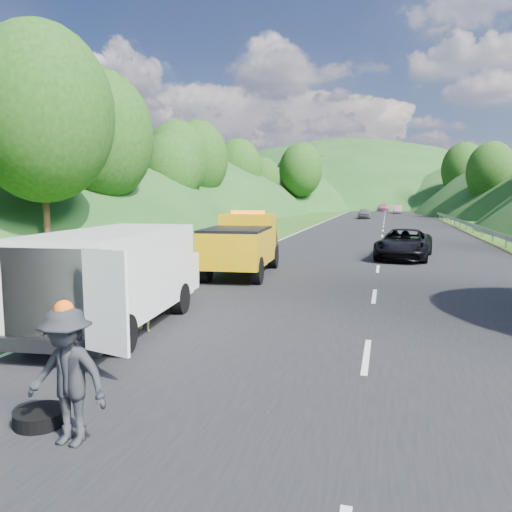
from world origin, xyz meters
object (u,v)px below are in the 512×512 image
(child, at_px, (145,332))
(tow_truck, at_px, (243,244))
(worker, at_px, (70,445))
(passing_suv, at_px, (404,259))
(suitcase, at_px, (50,302))
(spare_tire, at_px, (41,425))
(woman, at_px, (135,305))
(white_van, at_px, (118,273))

(child, bearing_deg, tow_truck, 98.79)
(worker, relative_size, passing_suv, 0.33)
(suitcase, distance_m, passing_suv, 17.25)
(worker, bearing_deg, spare_tire, 156.91)
(woman, xyz_separation_m, suitcase, (-1.64, -1.60, 0.31))
(tow_truck, xyz_separation_m, spare_tire, (0.98, -13.28, -1.23))
(tow_truck, distance_m, woman, 6.35)
(child, relative_size, passing_suv, 0.18)
(white_van, xyz_separation_m, child, (0.70, -0.10, -1.33))
(child, relative_size, spare_tire, 1.34)
(tow_truck, relative_size, white_van, 0.88)
(child, bearing_deg, white_van, 179.70)
(spare_tire, relative_size, passing_suv, 0.13)
(tow_truck, distance_m, worker, 13.81)
(suitcase, relative_size, spare_tire, 0.89)
(worker, distance_m, spare_tire, 0.81)
(worker, distance_m, suitcase, 7.69)
(suitcase, height_order, passing_suv, passing_suv)
(child, bearing_deg, worker, -64.96)
(woman, xyz_separation_m, child, (1.62, -2.56, 0.00))
(white_van, bearing_deg, passing_suv, 61.00)
(white_van, relative_size, passing_suv, 1.29)
(white_van, distance_m, worker, 5.77)
(tow_truck, relative_size, worker, 3.41)
(passing_suv, bearing_deg, white_van, -106.99)
(tow_truck, bearing_deg, spare_tire, -90.19)
(suitcase, bearing_deg, tow_truck, 67.85)
(white_van, height_order, suitcase, white_van)
(white_van, relative_size, woman, 3.87)
(woman, height_order, child, woman)
(passing_suv, bearing_deg, woman, -114.07)
(woman, height_order, passing_suv, woman)
(worker, height_order, suitcase, worker)
(child, bearing_deg, woman, 130.19)
(tow_truck, xyz_separation_m, worker, (1.69, -13.65, -1.23))
(white_van, xyz_separation_m, spare_tire, (1.54, -4.77, -1.33))
(white_van, height_order, worker, white_van)
(passing_suv, bearing_deg, suitcase, -115.93)
(tow_truck, height_order, passing_suv, tow_truck)
(worker, xyz_separation_m, spare_tire, (-0.72, 0.37, 0.00))
(woman, relative_size, suitcase, 2.83)
(woman, relative_size, passing_suv, 0.33)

